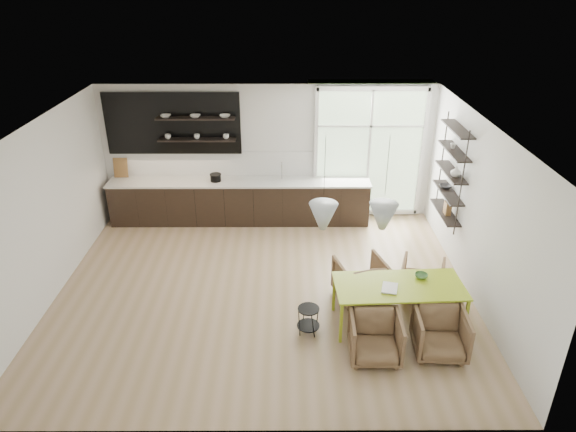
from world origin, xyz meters
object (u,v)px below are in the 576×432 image
Objects in this scene: armchair_back_left at (361,280)px; armchair_back_right at (422,278)px; armchair_front_right at (440,333)px; wire_stool at (308,317)px; armchair_front_left at (375,337)px; dining_table at (399,288)px.

armchair_back_right is at bearing 170.27° from armchair_back_left.
armchair_front_right is 1.69× the size of wire_stool.
armchair_front_left reaches higher than wire_stool.
armchair_back_left is at bearing 23.80° from armchair_back_right.
armchair_back_right is 1.45m from armchair_front_right.
armchair_back_left is 1.13× the size of armchair_back_right.
armchair_back_left is at bearing 92.22° from armchair_front_left.
armchair_back_left is at bearing 128.74° from armchair_front_right.
armchair_back_right is (0.57, 0.78, -0.34)m from dining_table.
wire_stool is (-0.92, 0.54, -0.05)m from armchair_front_left.
armchair_back_right is at bearing 27.03° from wire_stool.
armchair_back_left is (-0.47, 0.68, -0.30)m from dining_table.
wire_stool is (-1.86, 0.46, -0.05)m from armchair_front_right.
armchair_front_left is at bearing 74.06° from armchair_back_right.
wire_stool is (-0.90, -0.88, -0.08)m from armchair_back_left.
dining_table is 1.44m from wire_stool.
dining_table reaches higher than armchair_front_right.
armchair_front_right is (0.48, -0.67, -0.32)m from dining_table.
armchair_back_left is 1.80× the size of wire_stool.
armchair_back_left is 1.05m from armchair_back_right.
dining_table is 2.83× the size of armchair_back_right.
armchair_back_left reaches higher than armchair_front_left.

